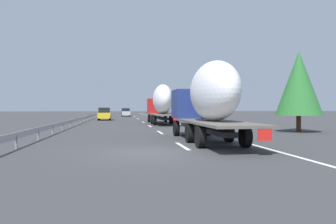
{
  "coord_description": "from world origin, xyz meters",
  "views": [
    {
      "loc": [
        -13.68,
        1.23,
        1.88
      ],
      "look_at": [
        16.32,
        -3.2,
        1.5
      ],
      "focal_mm": 34.67,
      "sensor_mm": 36.0,
      "label": 1
    }
  ],
  "objects_px": {
    "car_yellow_coupe": "(104,114)",
    "truck_lead": "(161,102)",
    "car_black_suv": "(125,111)",
    "car_silver_hatch": "(126,112)",
    "road_sign": "(162,106)",
    "truck_trailing": "(208,98)"
  },
  "relations": [
    {
      "from": "car_black_suv",
      "to": "car_yellow_coupe",
      "type": "bearing_deg",
      "value": 174.92
    },
    {
      "from": "road_sign",
      "to": "car_black_suv",
      "type": "bearing_deg",
      "value": 13.07
    },
    {
      "from": "truck_lead",
      "to": "car_black_suv",
      "type": "distance_m",
      "value": 53.16
    },
    {
      "from": "car_silver_hatch",
      "to": "road_sign",
      "type": "distance_m",
      "value": 12.12
    },
    {
      "from": "truck_trailing",
      "to": "truck_lead",
      "type": "bearing_deg",
      "value": 0.0
    },
    {
      "from": "truck_trailing",
      "to": "car_silver_hatch",
      "type": "xyz_separation_m",
      "value": [
        54.47,
        3.58,
        -1.48
      ]
    },
    {
      "from": "car_black_suv",
      "to": "car_silver_hatch",
      "type": "bearing_deg",
      "value": -179.83
    },
    {
      "from": "truck_trailing",
      "to": "road_sign",
      "type": "bearing_deg",
      "value": -3.99
    },
    {
      "from": "truck_trailing",
      "to": "car_yellow_coupe",
      "type": "relative_size",
      "value": 2.8
    },
    {
      "from": "truck_lead",
      "to": "car_silver_hatch",
      "type": "relative_size",
      "value": 2.8
    },
    {
      "from": "car_yellow_coupe",
      "to": "car_silver_hatch",
      "type": "relative_size",
      "value": 0.93
    },
    {
      "from": "truck_trailing",
      "to": "car_black_suv",
      "type": "xyz_separation_m",
      "value": [
        73.49,
        3.64,
        -1.49
      ]
    },
    {
      "from": "car_yellow_coupe",
      "to": "car_silver_hatch",
      "type": "bearing_deg",
      "value": -9.69
    },
    {
      "from": "car_black_suv",
      "to": "truck_lead",
      "type": "bearing_deg",
      "value": -176.07
    },
    {
      "from": "truck_lead",
      "to": "car_yellow_coupe",
      "type": "xyz_separation_m",
      "value": [
        12.63,
        7.23,
        -1.57
      ]
    },
    {
      "from": "truck_lead",
      "to": "car_yellow_coupe",
      "type": "height_order",
      "value": "truck_lead"
    },
    {
      "from": "car_black_suv",
      "to": "car_silver_hatch",
      "type": "xyz_separation_m",
      "value": [
        -19.02,
        -0.06,
        0.01
      ]
    },
    {
      "from": "truck_lead",
      "to": "road_sign",
      "type": "height_order",
      "value": "truck_lead"
    },
    {
      "from": "road_sign",
      "to": "car_yellow_coupe",
      "type": "bearing_deg",
      "value": 137.67
    },
    {
      "from": "truck_lead",
      "to": "car_silver_hatch",
      "type": "distance_m",
      "value": 34.21
    },
    {
      "from": "car_silver_hatch",
      "to": "road_sign",
      "type": "xyz_separation_m",
      "value": [
        -10.01,
        -6.68,
        1.39
      ]
    },
    {
      "from": "car_yellow_coupe",
      "to": "truck_lead",
      "type": "bearing_deg",
      "value": -150.21
    }
  ]
}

